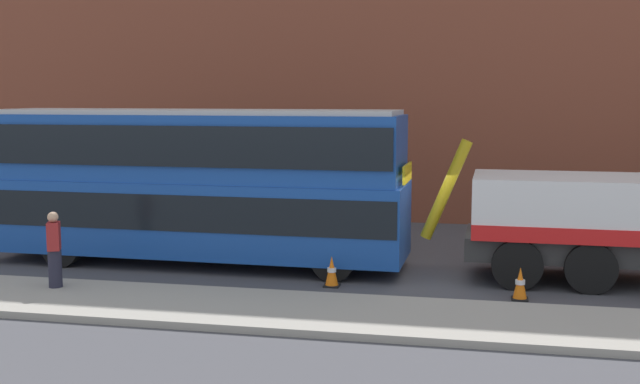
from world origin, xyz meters
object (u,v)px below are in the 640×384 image
Objects in this scene: double_decker_bus at (196,180)px; pedestrian_onlooker at (54,250)px; traffic_cone_midway at (520,284)px; traffic_cone_near_bus at (332,272)px.

pedestrian_onlooker is at bearing -118.38° from double_decker_bus.
double_decker_bus is at bearing 37.26° from pedestrian_onlooker.
pedestrian_onlooker is at bearing -171.18° from traffic_cone_midway.
traffic_cone_midway is (4.24, -0.32, 0.00)m from traffic_cone_near_bus.
traffic_cone_midway is (8.18, -1.99, -1.89)m from double_decker_bus.
traffic_cone_near_bus is at bearing 175.63° from traffic_cone_midway.
traffic_cone_near_bus and traffic_cone_midway have the same top height.
double_decker_bus is 6.48× the size of pedestrian_onlooker.
pedestrian_onlooker is 6.28m from traffic_cone_near_bus.
pedestrian_onlooker is 2.38× the size of traffic_cone_near_bus.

